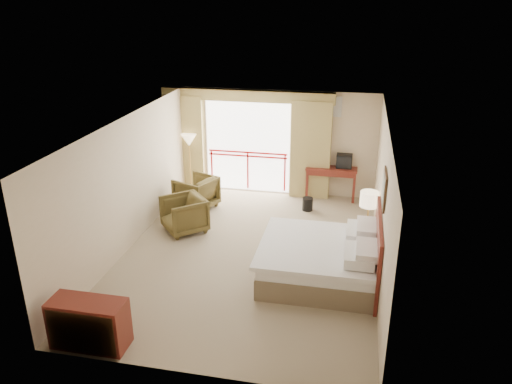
% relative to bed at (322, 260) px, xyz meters
% --- Properties ---
extents(floor, '(7.00, 7.00, 0.00)m').
position_rel_bed_xyz_m(floor, '(-1.50, 0.60, -0.38)').
color(floor, gray).
rests_on(floor, ground).
extents(ceiling, '(7.00, 7.00, 0.00)m').
position_rel_bed_xyz_m(ceiling, '(-1.50, 0.60, 2.32)').
color(ceiling, white).
rests_on(ceiling, wall_back).
extents(wall_back, '(5.00, 0.00, 5.00)m').
position_rel_bed_xyz_m(wall_back, '(-1.50, 4.10, 0.97)').
color(wall_back, beige).
rests_on(wall_back, ground).
extents(wall_front, '(5.00, 0.00, 5.00)m').
position_rel_bed_xyz_m(wall_front, '(-1.50, -2.90, 0.97)').
color(wall_front, beige).
rests_on(wall_front, ground).
extents(wall_left, '(0.00, 7.00, 7.00)m').
position_rel_bed_xyz_m(wall_left, '(-4.00, 0.60, 0.97)').
color(wall_left, beige).
rests_on(wall_left, ground).
extents(wall_right, '(0.00, 7.00, 7.00)m').
position_rel_bed_xyz_m(wall_right, '(1.00, 0.60, 0.97)').
color(wall_right, beige).
rests_on(wall_right, ground).
extents(balcony_door, '(2.40, 0.00, 2.40)m').
position_rel_bed_xyz_m(balcony_door, '(-2.30, 4.08, 0.82)').
color(balcony_door, white).
rests_on(balcony_door, wall_back).
extents(balcony_railing, '(2.09, 0.03, 1.02)m').
position_rel_bed_xyz_m(balcony_railing, '(-2.30, 4.06, 0.44)').
color(balcony_railing, red).
rests_on(balcony_railing, wall_back).
extents(curtain_left, '(1.00, 0.26, 2.50)m').
position_rel_bed_xyz_m(curtain_left, '(-3.95, 3.95, 0.87)').
color(curtain_left, '#998449').
rests_on(curtain_left, wall_back).
extents(curtain_right, '(1.00, 0.26, 2.50)m').
position_rel_bed_xyz_m(curtain_right, '(-0.65, 3.95, 0.87)').
color(curtain_right, '#998449').
rests_on(curtain_right, wall_back).
extents(valance, '(4.40, 0.22, 0.28)m').
position_rel_bed_xyz_m(valance, '(-2.30, 3.98, 2.17)').
color(valance, '#998449').
rests_on(valance, wall_back).
extents(hvac_vent, '(0.50, 0.04, 0.50)m').
position_rel_bed_xyz_m(hvac_vent, '(-0.20, 4.07, 1.97)').
color(hvac_vent, silver).
rests_on(hvac_vent, wall_back).
extents(bed, '(2.13, 2.06, 0.97)m').
position_rel_bed_xyz_m(bed, '(0.00, 0.00, 0.00)').
color(bed, brown).
rests_on(bed, floor).
extents(headboard, '(0.06, 2.10, 1.30)m').
position_rel_bed_xyz_m(headboard, '(0.96, 0.00, 0.27)').
color(headboard, '#5A1610').
rests_on(headboard, wall_right).
extents(framed_art, '(0.04, 0.72, 0.60)m').
position_rel_bed_xyz_m(framed_art, '(0.97, 0.00, 1.47)').
color(framed_art, black).
rests_on(framed_art, wall_right).
extents(nightstand, '(0.42, 0.49, 0.57)m').
position_rel_bed_xyz_m(nightstand, '(0.80, 1.32, -0.09)').
color(nightstand, '#5A1610').
rests_on(nightstand, floor).
extents(table_lamp, '(0.37, 0.37, 0.66)m').
position_rel_bed_xyz_m(table_lamp, '(0.80, 1.37, 0.70)').
color(table_lamp, tan).
rests_on(table_lamp, nightstand).
extents(phone, '(0.23, 0.20, 0.09)m').
position_rel_bed_xyz_m(phone, '(0.75, 1.17, 0.23)').
color(phone, black).
rests_on(phone, nightstand).
extents(desk, '(1.28, 0.62, 0.84)m').
position_rel_bed_xyz_m(desk, '(-0.10, 4.05, 0.27)').
color(desk, '#5A1610').
rests_on(desk, floor).
extents(tv, '(0.39, 0.31, 0.36)m').
position_rel_bed_xyz_m(tv, '(0.20, 3.99, 0.63)').
color(tv, black).
rests_on(tv, desk).
extents(coffee_maker, '(0.13, 0.13, 0.27)m').
position_rel_bed_xyz_m(coffee_maker, '(-0.45, 3.99, 0.59)').
color(coffee_maker, black).
rests_on(coffee_maker, desk).
extents(cup, '(0.08, 0.08, 0.09)m').
position_rel_bed_xyz_m(cup, '(-0.30, 3.94, 0.50)').
color(cup, white).
rests_on(cup, desk).
extents(wastebasket, '(0.26, 0.26, 0.32)m').
position_rel_bed_xyz_m(wastebasket, '(-0.58, 3.03, -0.22)').
color(wastebasket, black).
rests_on(wastebasket, floor).
extents(armchair_far, '(1.14, 1.12, 0.80)m').
position_rel_bed_xyz_m(armchair_far, '(-3.28, 2.65, -0.38)').
color(armchair_far, '#463A1B').
rests_on(armchair_far, floor).
extents(armchair_near, '(1.22, 1.22, 0.80)m').
position_rel_bed_xyz_m(armchair_near, '(-3.14, 1.36, -0.38)').
color(armchair_near, '#463A1B').
rests_on(armchair_near, floor).
extents(side_table, '(0.45, 0.45, 0.50)m').
position_rel_bed_xyz_m(side_table, '(-3.44, 1.98, -0.04)').
color(side_table, black).
rests_on(side_table, floor).
extents(book, '(0.22, 0.24, 0.02)m').
position_rel_bed_xyz_m(book, '(-3.44, 1.98, 0.12)').
color(book, white).
rests_on(book, side_table).
extents(floor_lamp, '(0.39, 0.39, 1.55)m').
position_rel_bed_xyz_m(floor_lamp, '(-3.78, 3.73, 0.95)').
color(floor_lamp, tan).
rests_on(floor_lamp, floor).
extents(dresser, '(1.14, 0.48, 0.76)m').
position_rel_bed_xyz_m(dresser, '(-3.23, -2.61, 0.00)').
color(dresser, '#5A1610').
rests_on(dresser, floor).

